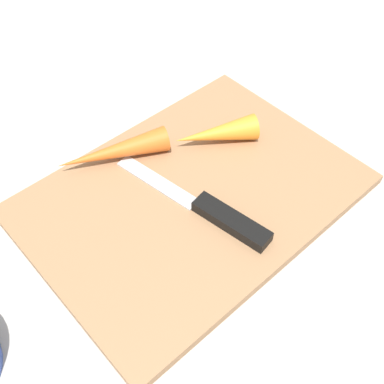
{
  "coord_description": "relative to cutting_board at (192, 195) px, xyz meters",
  "views": [
    {
      "loc": [
        -0.23,
        -0.26,
        0.42
      ],
      "look_at": [
        0.0,
        0.0,
        0.01
      ],
      "focal_mm": 44.79,
      "sensor_mm": 36.0,
      "label": 1
    }
  ],
  "objects": [
    {
      "name": "ground_plane",
      "position": [
        0.0,
        0.0,
        -0.01
      ],
      "size": [
        1.4,
        1.4,
        0.0
      ],
      "primitive_type": "plane",
      "color": "#ADA8A0"
    },
    {
      "name": "cutting_board",
      "position": [
        0.0,
        0.0,
        0.0
      ],
      "size": [
        0.36,
        0.26,
        0.01
      ],
      "primitive_type": "cube",
      "color": "#99704C",
      "rests_on": "ground_plane"
    },
    {
      "name": "carrot_short",
      "position": [
        0.07,
        0.04,
        0.02
      ],
      "size": [
        0.1,
        0.07,
        0.03
      ],
      "primitive_type": "cone",
      "rotation": [
        0.0,
        1.57,
        2.66
      ],
      "color": "orange",
      "rests_on": "cutting_board"
    },
    {
      "name": "knife",
      "position": [
        -0.01,
        -0.05,
        0.01
      ],
      "size": [
        0.05,
        0.2,
        0.01
      ],
      "rotation": [
        0.0,
        0.0,
        1.73
      ],
      "color": "#B7B7BC",
      "rests_on": "cutting_board"
    },
    {
      "name": "carrot_long",
      "position": [
        -0.04,
        0.1,
        0.02
      ],
      "size": [
        0.13,
        0.08,
        0.03
      ],
      "primitive_type": "cone",
      "rotation": [
        0.0,
        1.57,
        2.77
      ],
      "color": "orange",
      "rests_on": "cutting_board"
    }
  ]
}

